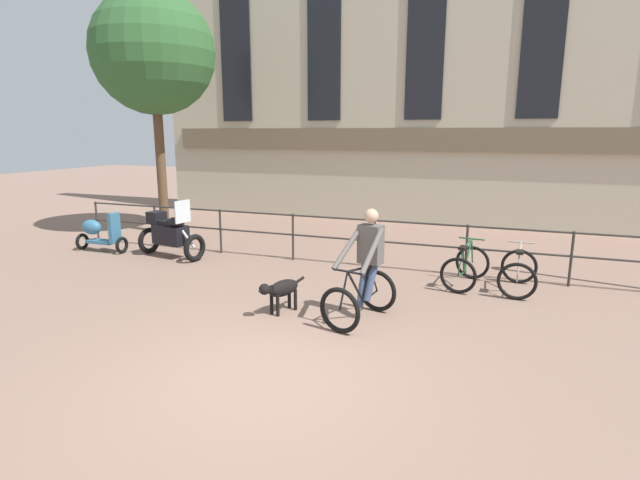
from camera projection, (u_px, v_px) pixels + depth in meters
ground_plane at (262, 377)px, 5.88m from camera, size 60.00×60.00×0.00m
canal_railing at (375, 235)px, 10.49m from camera, size 15.05×0.05×1.05m
building_facade at (428, 26)px, 14.68m from camera, size 18.00×0.72×11.82m
cyclist_with_bike at (365, 271)px, 7.57m from camera, size 0.95×1.30×1.70m
dog at (281, 289)px, 7.89m from camera, size 0.47×0.93×0.56m
parked_motorcycle at (170, 233)px, 11.40m from camera, size 1.69×0.91×1.35m
parked_bicycle_near_lamp at (466, 267)px, 9.30m from camera, size 0.83×1.20×0.86m
parked_bicycle_mid_left at (518, 272)px, 8.98m from camera, size 0.71×1.14×0.86m
parked_scooter at (99, 233)px, 11.99m from camera, size 1.29×0.42×0.96m
tree_canalside_left at (153, 53)px, 13.30m from camera, size 3.27×3.27×6.54m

